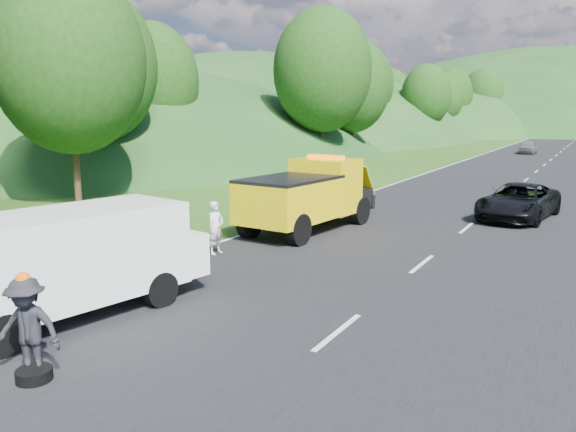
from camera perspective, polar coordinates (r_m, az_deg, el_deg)
The scene contains 12 objects.
ground at distance 14.79m, azimuth -2.36°, elevation -7.03°, with size 320.00×320.00×0.00m, color #38661E.
road_surface at distance 52.34m, azimuth 24.61°, elevation 4.73°, with size 14.00×200.00×0.02m, color black.
tree_line_left at distance 76.80m, azimuth 9.39°, elevation 7.10°, with size 14.00×140.00×14.00m, color #255418, non-canonical shape.
tow_truck at distance 21.21m, azimuth 2.13°, elevation 2.15°, with size 2.99×6.71×2.80m.
white_van at distance 13.08m, azimuth -21.51°, elevation -4.02°, with size 4.05×7.08×2.37m.
woman at distance 18.04m, azimuth -7.27°, elevation -3.87°, with size 0.61×0.45×1.68m, color silver.
child at distance 15.36m, azimuth -13.65°, elevation -6.66°, with size 0.51×0.40×1.06m, color tan.
worker at distance 10.83m, azimuth -24.57°, elevation -14.83°, with size 1.15×0.66×1.78m, color black.
suitcase at distance 17.69m, azimuth -11.36°, elevation -3.28°, with size 0.37×0.21×0.60m, color #5C5A45.
spare_tire at distance 10.73m, azimuth -24.33°, elevation -15.06°, with size 0.60×0.60×0.20m, color black.
passing_suv at distance 25.60m, azimuth 22.26°, elevation -0.28°, with size 2.44×5.29×1.47m, color black.
dist_car_a at distance 65.86m, azimuth 23.17°, elevation 5.84°, with size 1.64×4.06×1.38m, color #55575A.
Camera 1 is at (7.47, -11.96, 4.47)m, focal length 35.00 mm.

